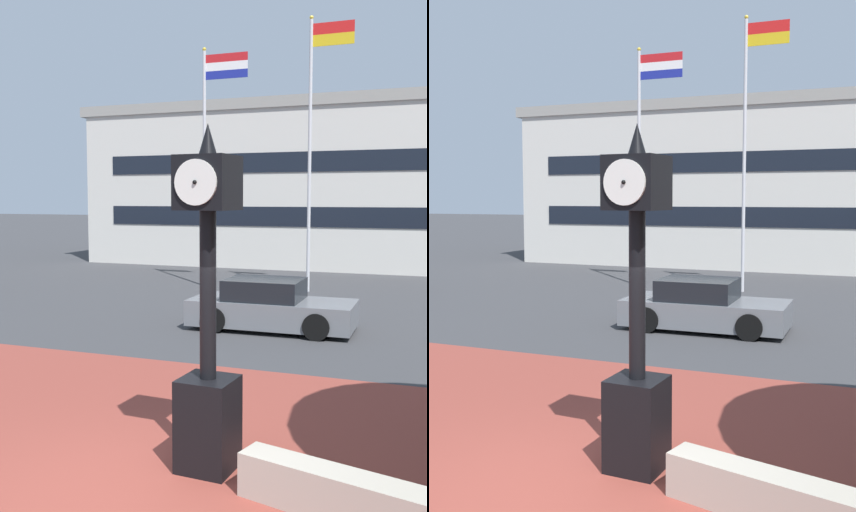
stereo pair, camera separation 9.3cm
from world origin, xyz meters
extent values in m
plane|color=#38383A|center=(0.00, 0.00, 0.00)|extent=(200.00, 200.00, 0.00)
cube|color=brown|center=(0.00, 0.74, 0.00)|extent=(44.00, 9.48, 0.01)
cube|color=#ADA393|center=(2.89, 0.35, 0.25)|extent=(3.20, 1.18, 0.50)
cube|color=black|center=(0.73, 1.09, 0.57)|extent=(0.68, 0.68, 1.14)
cylinder|color=black|center=(0.73, 1.09, 2.15)|extent=(0.20, 0.20, 2.03)
cube|color=black|center=(0.73, 1.09, 3.49)|extent=(0.68, 0.68, 0.64)
cylinder|color=white|center=(0.75, 1.42, 3.49)|extent=(0.52, 0.06, 0.52)
sphere|color=black|center=(0.76, 1.44, 3.49)|extent=(0.05, 0.05, 0.05)
cylinder|color=white|center=(0.71, 0.76, 3.49)|extent=(0.52, 0.06, 0.52)
sphere|color=black|center=(0.71, 0.74, 3.49)|extent=(0.05, 0.05, 0.05)
cone|color=black|center=(0.73, 1.09, 3.99)|extent=(0.22, 0.22, 0.37)
cube|color=slate|center=(-0.70, 9.20, 0.44)|extent=(4.12, 1.85, 0.64)
cube|color=black|center=(-0.91, 9.20, 1.00)|extent=(1.91, 1.56, 0.56)
cylinder|color=black|center=(0.56, 10.05, 0.32)|extent=(0.64, 0.23, 0.64)
cylinder|color=black|center=(0.58, 8.39, 0.32)|extent=(0.64, 0.23, 0.64)
cylinder|color=black|center=(-1.98, 10.01, 0.32)|extent=(0.64, 0.23, 0.64)
cylinder|color=black|center=(-1.96, 8.35, 0.32)|extent=(0.64, 0.23, 0.64)
cylinder|color=silver|center=(-5.17, 15.82, 4.33)|extent=(0.12, 0.12, 8.65)
sphere|color=gold|center=(-5.17, 15.82, 8.71)|extent=(0.14, 0.14, 0.14)
cube|color=red|center=(-4.31, 15.82, 8.36)|extent=(1.60, 0.02, 0.30)
cube|color=white|center=(-4.31, 15.82, 8.06)|extent=(1.60, 0.02, 0.30)
cube|color=navy|center=(-4.31, 15.82, 7.76)|extent=(1.60, 0.02, 0.30)
cylinder|color=silver|center=(-1.23, 15.82, 4.69)|extent=(0.12, 0.12, 9.38)
sphere|color=gold|center=(-1.23, 15.82, 9.44)|extent=(0.14, 0.14, 0.14)
cube|color=red|center=(-0.47, 15.82, 9.04)|extent=(1.40, 0.02, 0.39)
cube|color=gold|center=(-0.47, 15.82, 8.65)|extent=(1.40, 0.02, 0.39)
cube|color=beige|center=(1.18, 26.83, 3.69)|extent=(30.32, 10.15, 7.38)
cube|color=gray|center=(1.18, 26.83, 7.63)|extent=(30.93, 10.35, 0.50)
cube|color=black|center=(1.18, 21.73, 2.46)|extent=(27.29, 0.04, 0.90)
cube|color=black|center=(1.18, 21.73, 4.92)|extent=(27.29, 0.04, 0.90)
camera|label=1|loc=(3.40, -5.72, 3.31)|focal=43.48mm
camera|label=2|loc=(3.49, -5.69, 3.31)|focal=43.48mm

